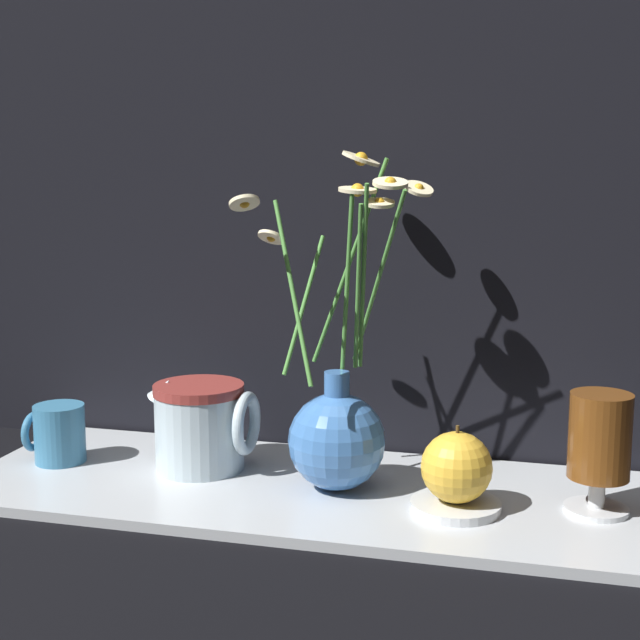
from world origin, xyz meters
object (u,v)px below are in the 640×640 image
object	(u,v)px
vase_with_flowers	(338,427)
tea_glass	(600,443)
ceramic_pitcher	(201,422)
orange_fruit	(457,467)
yellow_mug	(58,433)

from	to	relation	value
vase_with_flowers	tea_glass	xyz separation A→B (m)	(0.29, -0.01, 0.01)
ceramic_pitcher	orange_fruit	size ratio (longest dim) A/B	1.59
yellow_mug	orange_fruit	distance (m)	0.51
yellow_mug	tea_glass	distance (m)	0.66
tea_glass	orange_fruit	world-z (taller)	tea_glass
vase_with_flowers	tea_glass	bearing A→B (deg)	-1.13
yellow_mug	tea_glass	xyz separation A→B (m)	(0.66, -0.01, 0.04)
tea_glass	orange_fruit	distance (m)	0.16
ceramic_pitcher	orange_fruit	world-z (taller)	ceramic_pitcher
vase_with_flowers	orange_fruit	xyz separation A→B (m)	(0.14, -0.04, -0.02)
vase_with_flowers	yellow_mug	bearing A→B (deg)	179.56
vase_with_flowers	yellow_mug	size ratio (longest dim) A/B	5.28
vase_with_flowers	ceramic_pitcher	distance (m)	0.18
ceramic_pitcher	tea_glass	distance (m)	0.48
ceramic_pitcher	tea_glass	bearing A→B (deg)	-3.62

